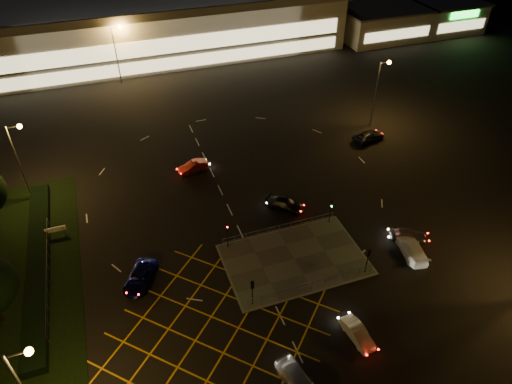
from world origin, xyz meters
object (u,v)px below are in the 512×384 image
object	(u,v)px
car_right_silver	(408,235)
car_circ_red	(193,167)
signal_sw	(252,288)
car_far_dkgrey	(285,204)
signal_nw	(227,232)
signal_se	(368,256)
car_queue_white	(358,333)
signal_ne	(331,207)
car_approach_white	(412,248)
car_near_silver	(298,380)
car_left_blue	(140,277)
car_east_grey	(369,136)

from	to	relation	value
car_right_silver	car_circ_red	distance (m)	27.93
signal_sw	car_right_silver	xyz separation A→B (m)	(18.84, 2.67, -1.71)
car_far_dkgrey	signal_nw	bearing A→B (deg)	157.64
signal_se	signal_nw	world-z (taller)	same
signal_sw	car_queue_white	distance (m)	10.00
signal_ne	car_far_dkgrey	bearing A→B (deg)	132.97
signal_nw	car_approach_white	bearing A→B (deg)	-21.94
signal_ne	car_far_dkgrey	distance (m)	5.75
car_queue_white	car_right_silver	distance (m)	14.57
signal_se	signal_nw	bearing A→B (deg)	-33.65
car_near_silver	car_left_blue	xyz separation A→B (m)	(-10.24, 15.02, -0.10)
car_far_dkgrey	car_approach_white	size ratio (longest dim) A/B	0.87
signal_nw	car_left_blue	size ratio (longest dim) A/B	0.65
signal_sw	signal_nw	bearing A→B (deg)	-90.00
car_far_dkgrey	car_approach_white	world-z (taller)	car_approach_white
signal_se	car_left_blue	xyz separation A→B (m)	(-21.45, 6.33, -1.69)
car_right_silver	car_approach_white	xyz separation A→B (m)	(-0.90, -1.91, 0.08)
signal_se	car_right_silver	distance (m)	7.54
signal_sw	car_near_silver	bearing A→B (deg)	95.13
car_approach_white	car_right_silver	bearing A→B (deg)	-103.83
car_queue_white	car_left_blue	bearing A→B (deg)	136.54
signal_se	car_right_silver	world-z (taller)	signal_se
car_near_silver	car_circ_red	size ratio (longest dim) A/B	1.12
signal_nw	car_far_dkgrey	bearing A→B (deg)	25.91
signal_sw	car_left_blue	size ratio (longest dim) A/B	0.65
car_queue_white	car_left_blue	size ratio (longest dim) A/B	0.78
car_circ_red	car_right_silver	bearing A→B (deg)	29.68
signal_sw	car_left_blue	world-z (taller)	signal_sw
signal_se	car_right_silver	bearing A→B (deg)	-158.64
signal_se	car_left_blue	distance (m)	22.43
signal_nw	car_circ_red	size ratio (longest dim) A/B	0.78
car_queue_white	signal_ne	bearing A→B (deg)	66.08
signal_nw	car_circ_red	bearing A→B (deg)	90.53
car_queue_white	car_right_silver	size ratio (longest dim) A/B	0.98
signal_nw	signal_ne	size ratio (longest dim) A/B	1.00
signal_ne	car_right_silver	bearing A→B (deg)	-37.85
signal_nw	car_left_blue	world-z (taller)	signal_nw
car_near_silver	signal_se	bearing A→B (deg)	26.26
signal_nw	car_approach_white	size ratio (longest dim) A/B	0.62
car_near_silver	car_left_blue	size ratio (longest dim) A/B	0.93
car_queue_white	signal_sw	bearing A→B (deg)	132.81
car_far_dkgrey	car_east_grey	xyz separation A→B (m)	(17.22, 10.24, 0.04)
car_left_blue	car_east_grey	distance (m)	38.39
signal_ne	car_near_silver	xyz separation A→B (m)	(-11.22, -16.68, -1.59)
signal_sw	signal_ne	size ratio (longest dim) A/B	1.00
signal_sw	car_far_dkgrey	bearing A→B (deg)	-124.55
car_right_silver	signal_sw	bearing A→B (deg)	127.06
signal_ne	car_circ_red	world-z (taller)	signal_ne
signal_sw	car_approach_white	bearing A→B (deg)	-177.57
signal_se	car_left_blue	bearing A→B (deg)	-16.43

